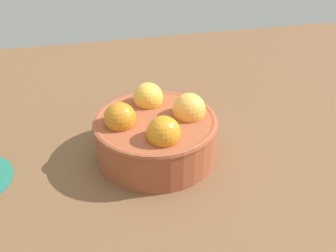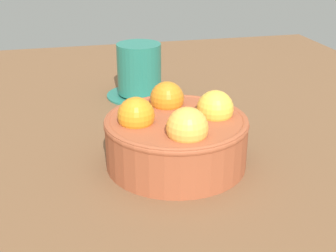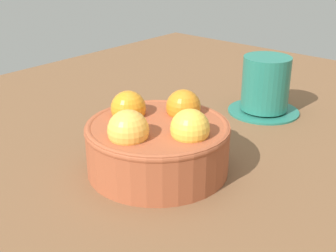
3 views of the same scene
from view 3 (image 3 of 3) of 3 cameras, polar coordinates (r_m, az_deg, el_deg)
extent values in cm
cube|color=brown|center=(56.05, -1.23, -7.66)|extent=(124.89, 98.57, 4.97)
cylinder|color=#9E4C2D|center=(53.49, -1.27, -2.68)|extent=(16.58, 16.58, 5.83)
torus|color=#9E4C2D|center=(52.44, -1.30, -0.21)|extent=(16.78, 16.78, 1.00)
sphere|color=#F8AE44|center=(48.54, -4.56, -0.70)|extent=(4.50, 4.50, 4.50)
sphere|color=yellow|center=(49.56, 3.10, -0.14)|extent=(4.32, 4.32, 4.32)
sphere|color=orange|center=(55.57, 1.53, 2.54)|extent=(4.23, 4.23, 4.23)
sphere|color=orange|center=(54.67, -5.31, 2.08)|extent=(4.24, 4.24, 4.24)
cylinder|color=#25705F|center=(73.23, 11.84, 1.93)|extent=(11.01, 11.01, 0.60)
cylinder|color=#237260|center=(71.79, 12.13, 5.21)|extent=(7.23, 7.23, 8.24)
camera|label=1|loc=(0.85, -19.88, 25.14)|focal=38.38mm
camera|label=2|loc=(0.46, -66.09, 9.81)|focal=49.38mm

